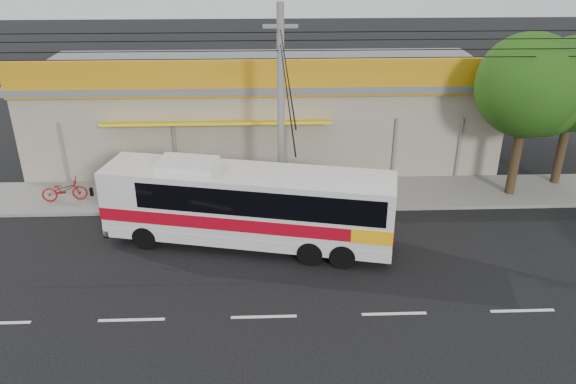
% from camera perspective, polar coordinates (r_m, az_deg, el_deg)
% --- Properties ---
extents(ground, '(120.00, 120.00, 0.00)m').
position_cam_1_polar(ground, '(19.54, -2.46, -8.07)').
color(ground, black).
rests_on(ground, ground).
extents(sidewalk, '(30.00, 3.20, 0.15)m').
position_cam_1_polar(sidewalk, '(24.75, -2.45, -0.28)').
color(sidewalk, gray).
rests_on(sidewalk, ground).
extents(lane_markings, '(50.00, 0.12, 0.01)m').
position_cam_1_polar(lane_markings, '(17.51, -2.47, -12.56)').
color(lane_markings, silver).
rests_on(lane_markings, ground).
extents(storefront_building, '(22.60, 9.20, 5.70)m').
position_cam_1_polar(storefront_building, '(29.13, -2.52, 8.39)').
color(storefront_building, gray).
rests_on(storefront_building, ground).
extents(coach_bus, '(10.75, 4.44, 3.24)m').
position_cam_1_polar(coach_bus, '(20.31, -3.67, -1.09)').
color(coach_bus, silver).
rests_on(coach_bus, ground).
extents(motorbike_red, '(1.94, 0.91, 0.98)m').
position_cam_1_polar(motorbike_red, '(25.67, -21.78, 0.19)').
color(motorbike_red, maroon).
rests_on(motorbike_red, sidewalk).
extents(utility_pole, '(34.00, 14.00, 8.41)m').
position_cam_1_polar(utility_pole, '(20.89, -0.77, 14.77)').
color(utility_pole, slate).
rests_on(utility_pole, ground).
extents(tree_near, '(4.28, 4.28, 7.09)m').
position_cam_1_polar(tree_near, '(25.12, 23.56, 9.51)').
color(tree_near, '#352515').
rests_on(tree_near, ground).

